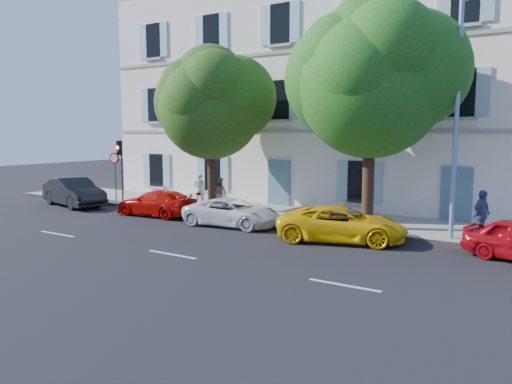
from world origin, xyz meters
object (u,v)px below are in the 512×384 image
Objects in this scene: road_sign at (115,166)px; pedestrian_b at (220,193)px; traffic_light at (120,158)px; pedestrian_c at (481,215)px; car_white_coupe at (232,212)px; tree_left at (211,108)px; car_yellow_supercar at (342,224)px; street_lamp at (456,106)px; car_red_coupe at (156,203)px; tree_right at (371,86)px; car_dark_sedan at (74,192)px; pedestrian_a at (200,189)px.

road_sign is 6.74m from pedestrian_b.
pedestrian_c is (17.86, 0.61, -1.54)m from traffic_light.
traffic_light reaches higher than pedestrian_c.
pedestrian_b is 0.90× the size of pedestrian_c.
traffic_light is at bearing 74.63° from car_white_coupe.
tree_left is at bearing 46.84° from car_white_coupe.
street_lamp is (3.39, 1.83, 4.23)m from car_yellow_supercar.
traffic_light is at bearing -111.96° from car_red_coupe.
car_red_coupe is 11.16m from tree_right.
car_red_coupe is 0.55× the size of tree_left.
pedestrian_c is (4.31, 2.39, 0.39)m from car_yellow_supercar.
car_dark_sedan is at bearing 72.40° from car_yellow_supercar.
car_yellow_supercar is at bearing 85.50° from car_red_coupe.
pedestrian_a reaches higher than car_red_coupe.
road_sign is 1.61× the size of pedestrian_a.
pedestrian_c is (13.68, -0.92, 0.06)m from pedestrian_a.
tree_right is 4.91× the size of pedestrian_c.
pedestrian_b is (-11.06, 0.95, -3.93)m from street_lamp.
tree_left is at bearing 55.89° from car_yellow_supercar.
pedestrian_c reaches higher than pedestrian_b.
traffic_light is at bearing -179.80° from street_lamp.
street_lamp is at bearing -3.16° from tree_left.
pedestrian_c is at bearing -70.73° from car_dark_sedan.
car_white_coupe is at bearing -76.81° from car_dark_sedan.
traffic_light reaches higher than road_sign.
tree_left is 2.29× the size of traffic_light.
car_dark_sedan is 6.85m from pedestrian_a.
tree_left is at bearing -60.46° from car_dark_sedan.
car_red_coupe is 1.26× the size of traffic_light.
traffic_light reaches higher than car_dark_sedan.
traffic_light is (-3.97, 1.41, 1.97)m from car_red_coupe.
pedestrian_b reaches higher than car_red_coupe.
tree_left is at bearing 138.85° from car_red_coupe.
car_yellow_supercar is at bearing -7.46° from traffic_light.
tree_right is 5.48× the size of pedestrian_b.
car_yellow_supercar is 0.60× the size of tree_left.
pedestrian_c reaches higher than car_yellow_supercar.
traffic_light is (-13.70, -0.43, -3.17)m from tree_right.
tree_right is at bearing -69.74° from car_dark_sedan.
pedestrian_b is 11.99m from pedestrian_c.
tree_left is 7.06m from road_sign.
pedestrian_a is at bearing 53.72° from car_yellow_supercar.
tree_right is (15.62, 2.00, 4.99)m from car_dark_sedan.
car_red_coupe is 4.52m from car_white_coupe.
tree_right reaches higher than traffic_light.
pedestrian_a is 1.77m from pedestrian_b.
tree_left is 4.18m from pedestrian_b.
car_red_coupe is 5.24m from tree_left.
pedestrian_b is (7.80, 2.58, 0.19)m from car_dark_sedan.
street_lamp reaches higher than car_red_coupe.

